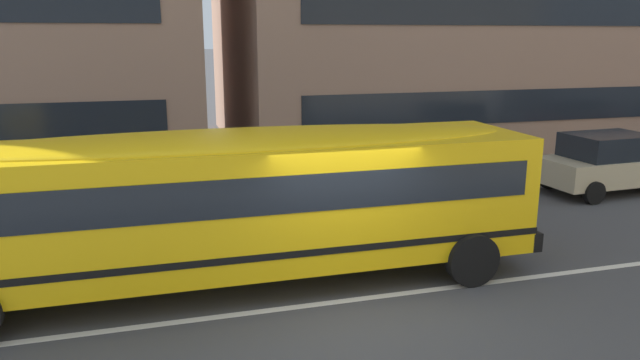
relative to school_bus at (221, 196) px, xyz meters
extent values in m
plane|color=#424244|center=(1.85, -1.20, -1.60)|extent=(400.00, 400.00, 0.00)
cube|color=gray|center=(1.85, 6.38, -1.60)|extent=(120.00, 3.00, 0.01)
cube|color=silver|center=(1.85, -1.20, -1.60)|extent=(110.00, 0.16, 0.01)
cube|color=yellow|center=(0.23, 0.00, -0.10)|extent=(10.31, 2.40, 2.06)
cube|color=black|center=(5.46, -0.03, -0.97)|extent=(0.20, 2.34, 0.34)
cube|color=black|center=(0.23, 0.00, 0.27)|extent=(9.69, 2.43, 0.60)
cube|color=black|center=(0.23, 0.00, -0.71)|extent=(10.33, 2.43, 0.11)
ellipsoid|color=yellow|center=(0.23, 0.00, 0.93)|extent=(9.90, 2.21, 0.34)
cylinder|color=red|center=(-3.05, 1.36, -0.21)|extent=(0.41, 0.41, 0.03)
cylinder|color=black|center=(-3.67, 1.19, -1.13)|extent=(0.94, 0.27, 0.94)
cylinder|color=black|center=(4.14, -1.19, -1.13)|extent=(0.94, 0.27, 0.94)
cylinder|color=black|center=(4.15, 1.15, -1.13)|extent=(0.94, 0.27, 0.94)
cube|color=#C1B28E|center=(11.10, 3.45, -0.95)|extent=(3.98, 1.90, 0.70)
cube|color=black|center=(10.95, 3.44, -0.28)|extent=(2.28, 1.67, 0.64)
cylinder|color=black|center=(12.35, 4.37, -1.30)|extent=(0.61, 0.21, 0.60)
cylinder|color=black|center=(9.75, 4.23, -1.30)|extent=(0.61, 0.21, 0.60)
cylinder|color=black|center=(9.84, 2.53, -1.30)|extent=(0.61, 0.21, 0.60)
cube|color=black|center=(10.34, 7.86, 0.32)|extent=(13.79, 0.04, 1.10)
cube|color=black|center=(10.34, 7.86, 3.52)|extent=(13.79, 0.04, 1.10)
camera|label=1|loc=(-1.10, -9.79, 2.63)|focal=33.56mm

